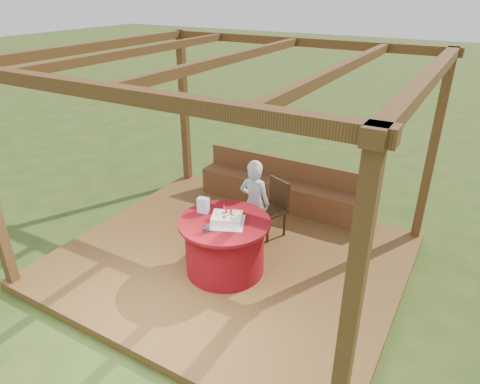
# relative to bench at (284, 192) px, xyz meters

# --- Properties ---
(ground) EXTENTS (60.00, 60.00, 0.00)m
(ground) POSITION_rel_bench_xyz_m (0.00, -1.72, -0.38)
(ground) COLOR #2E4517
(ground) RESTS_ON ground
(deck) EXTENTS (4.50, 4.00, 0.12)m
(deck) POSITION_rel_bench_xyz_m (0.00, -1.72, -0.32)
(deck) COLOR brown
(deck) RESTS_ON ground
(pergola) EXTENTS (4.50, 4.00, 2.72)m
(pergola) POSITION_rel_bench_xyz_m (0.00, -1.72, 2.02)
(pergola) COLOR brown
(pergola) RESTS_ON deck
(bench) EXTENTS (3.00, 0.42, 0.80)m
(bench) POSITION_rel_bench_xyz_m (0.00, 0.00, 0.00)
(bench) COLOR brown
(bench) RESTS_ON deck
(table) EXTENTS (1.17, 1.17, 0.75)m
(table) POSITION_rel_bench_xyz_m (0.10, -2.04, 0.11)
(table) COLOR maroon
(table) RESTS_ON deck
(chair) EXTENTS (0.54, 0.54, 0.86)m
(chair) POSITION_rel_bench_xyz_m (0.23, -0.88, 0.20)
(chair) COLOR #362211
(chair) RESTS_ON deck
(elderly_woman) EXTENTS (0.47, 0.34, 1.25)m
(elderly_woman) POSITION_rel_bench_xyz_m (0.07, -1.18, 0.37)
(elderly_woman) COLOR #A1D4F0
(elderly_woman) RESTS_ON deck
(birthday_cake) EXTENTS (0.56, 0.56, 0.19)m
(birthday_cake) POSITION_rel_bench_xyz_m (0.16, -2.07, 0.54)
(birthday_cake) COLOR white
(birthday_cake) RESTS_ON table
(gift_bag) EXTENTS (0.15, 0.11, 0.20)m
(gift_bag) POSITION_rel_bench_xyz_m (-0.25, -1.98, 0.58)
(gift_bag) COLOR #F09BDB
(gift_bag) RESTS_ON table
(drinking_glass) EXTENTS (0.12, 0.12, 0.09)m
(drinking_glass) POSITION_rel_bench_xyz_m (0.06, -2.38, 0.53)
(drinking_glass) COLOR white
(drinking_glass) RESTS_ON table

